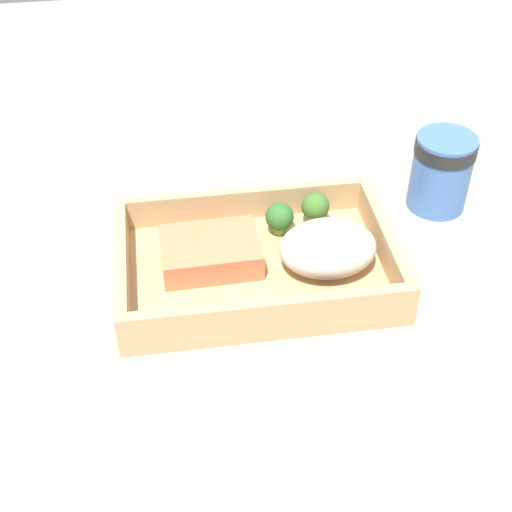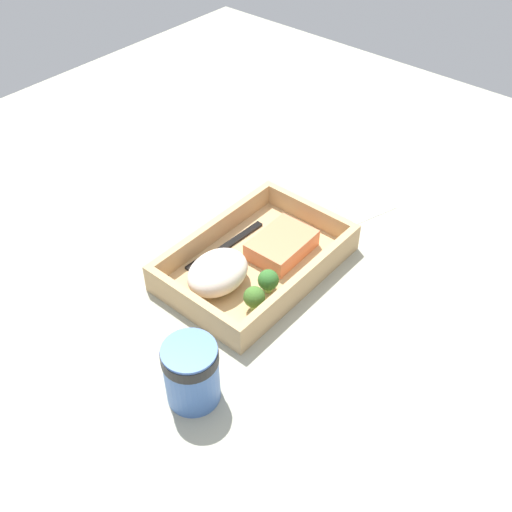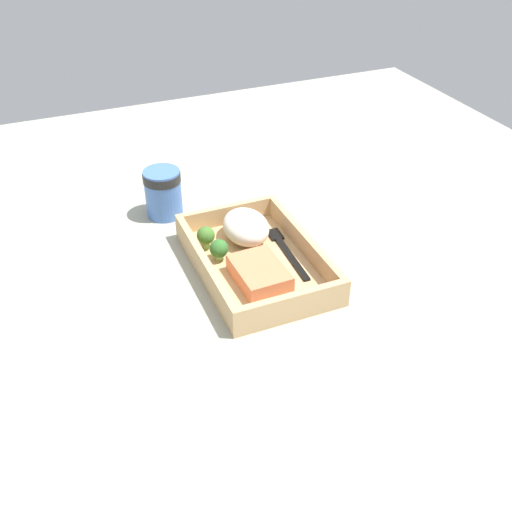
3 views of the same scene
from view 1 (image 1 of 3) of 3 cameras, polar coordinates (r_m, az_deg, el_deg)
name	(u,v)px [view 1 (image 1 of 3)]	position (r cm, az deg, el deg)	size (l,w,h in cm)	color
ground_plane	(256,282)	(76.15, 0.00, -2.10)	(160.00, 160.00, 2.00)	#9B9A87
takeout_tray	(256,271)	(75.06, 0.00, -1.21)	(28.61, 18.98, 1.20)	tan
tray_rim	(256,254)	(73.47, 0.00, 0.18)	(28.61, 18.98, 3.61)	tan
salmon_fillet	(210,252)	(74.34, -3.67, 0.31)	(10.22, 7.31, 2.94)	#D9774D
mashed_potatoes	(328,248)	(73.27, 5.77, 0.63)	(10.05, 7.72, 5.23)	#F0DCC8
broccoli_floret_1	(280,217)	(77.67, 1.89, 3.11)	(3.12, 3.12, 3.80)	#7FAA59
broccoli_floret_2	(315,207)	(78.90, 4.76, 3.92)	(3.11, 3.11, 4.10)	#7BA551
fork	(278,304)	(70.33, 1.79, -3.90)	(15.86, 2.37, 0.44)	black
paper_cup	(442,168)	(84.81, 14.64, 6.79)	(6.99, 6.99, 9.17)	#456DB4
receipt_slip	(3,298)	(77.22, -19.58, -3.20)	(9.36, 15.38, 0.24)	white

